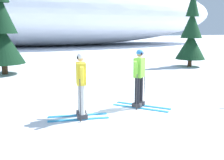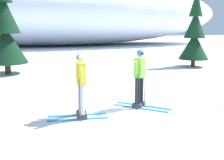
{
  "view_description": "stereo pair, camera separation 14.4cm",
  "coord_description": "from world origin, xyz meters",
  "px_view_note": "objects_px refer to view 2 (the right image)",
  "views": [
    {
      "loc": [
        -3.22,
        -7.36,
        2.44
      ],
      "look_at": [
        -0.73,
        -0.29,
        0.95
      ],
      "focal_mm": 42.94,
      "sensor_mm": 36.0,
      "label": 1
    },
    {
      "loc": [
        -3.08,
        -7.41,
        2.44
      ],
      "look_at": [
        -0.73,
        -0.29,
        0.95
      ],
      "focal_mm": 42.94,
      "sensor_mm": 36.0,
      "label": 2
    }
  ],
  "objects_px": {
    "pine_tree_center_right": "(5,29)",
    "pine_tree_far_right": "(195,35)",
    "skier_yellow_jacket": "(81,84)",
    "skier_lime_jacket": "(140,78)"
  },
  "relations": [
    {
      "from": "pine_tree_center_right",
      "to": "pine_tree_far_right",
      "type": "distance_m",
      "value": 10.88
    },
    {
      "from": "skier_yellow_jacket",
      "to": "pine_tree_center_right",
      "type": "relative_size",
      "value": 0.32
    },
    {
      "from": "skier_lime_jacket",
      "to": "pine_tree_center_right",
      "type": "relative_size",
      "value": 0.32
    },
    {
      "from": "skier_yellow_jacket",
      "to": "pine_tree_center_right",
      "type": "bearing_deg",
      "value": 105.41
    },
    {
      "from": "skier_yellow_jacket",
      "to": "pine_tree_far_right",
      "type": "bearing_deg",
      "value": 40.04
    },
    {
      "from": "skier_yellow_jacket",
      "to": "pine_tree_far_right",
      "type": "relative_size",
      "value": 0.38
    },
    {
      "from": "skier_lime_jacket",
      "to": "pine_tree_far_right",
      "type": "xyz_separation_m",
      "value": [
        6.7,
        6.84,
        1.04
      ]
    },
    {
      "from": "skier_yellow_jacket",
      "to": "pine_tree_far_right",
      "type": "distance_m",
      "value": 11.29
    },
    {
      "from": "skier_yellow_jacket",
      "to": "pine_tree_far_right",
      "type": "xyz_separation_m",
      "value": [
        8.61,
        7.23,
        1.02
      ]
    },
    {
      "from": "skier_lime_jacket",
      "to": "pine_tree_far_right",
      "type": "height_order",
      "value": "pine_tree_far_right"
    }
  ]
}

